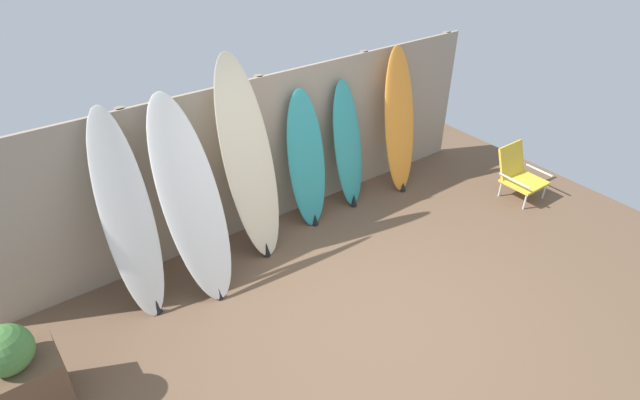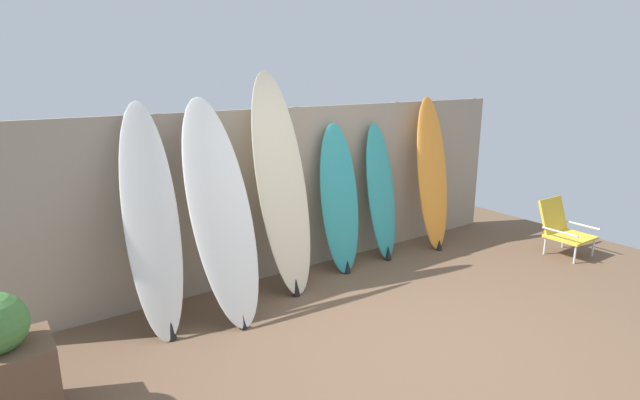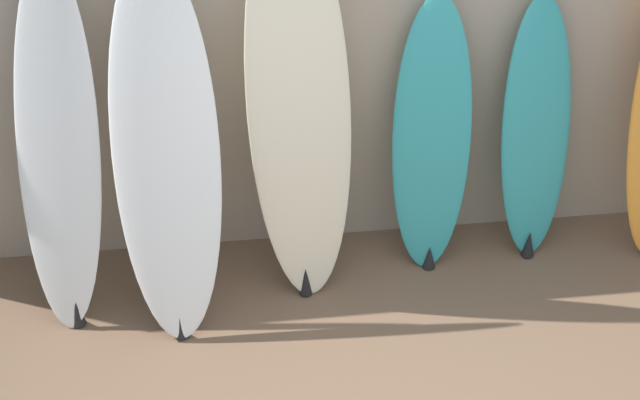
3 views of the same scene
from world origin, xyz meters
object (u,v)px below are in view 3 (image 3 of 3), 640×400
at_px(surfboard_white_1, 166,153).
at_px(surfboard_teal_4, 536,133).
at_px(surfboard_teal_3, 432,141).
at_px(surfboard_cream_2, 299,113).
at_px(surfboard_white_0, 59,153).

xyz_separation_m(surfboard_white_1, surfboard_teal_4, (2.13, 0.29, -0.18)).
bearing_deg(surfboard_teal_3, surfboard_cream_2, -173.66).
relative_size(surfboard_white_0, surfboard_white_1, 0.99).
bearing_deg(surfboard_white_0, surfboard_teal_3, 3.81).
distance_m(surfboard_white_0, surfboard_teal_4, 2.71).
relative_size(surfboard_cream_2, surfboard_teal_3, 1.34).
bearing_deg(surfboard_teal_4, surfboard_teal_3, -176.87).
distance_m(surfboard_white_1, surfboard_cream_2, 0.75).
bearing_deg(surfboard_white_1, surfboard_teal_3, 9.56).
height_order(surfboard_white_1, surfboard_cream_2, surfboard_cream_2).
xyz_separation_m(surfboard_cream_2, surfboard_teal_4, (1.41, 0.12, -0.29)).
bearing_deg(surfboard_teal_3, surfboard_white_0, -176.19).
bearing_deg(surfboard_teal_4, surfboard_cream_2, -175.10).
distance_m(surfboard_white_0, surfboard_teal_3, 2.07).
distance_m(surfboard_teal_3, surfboard_teal_4, 0.64).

